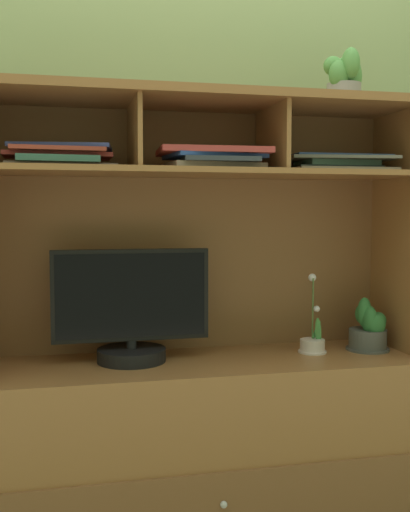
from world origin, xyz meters
name	(u,v)px	position (x,y,z in m)	size (l,w,h in m)	color
floor_plane	(205,505)	(0.00, 0.00, -0.01)	(6.00, 6.00, 0.02)	tan
back_wall	(189,135)	(0.00, 0.29, 1.40)	(6.00, 0.02, 2.80)	#8CA166
media_console	(205,387)	(0.00, 0.01, 0.44)	(1.65, 0.55, 1.51)	#925F35
tv_monitor	(131,314)	(-0.27, 0.01, 0.72)	(0.56, 0.25, 0.41)	black
potted_orchid	(313,342)	(0.42, 0.00, 0.59)	(0.11, 0.11, 0.31)	silver
potted_fern	(368,329)	(0.65, -0.01, 0.63)	(0.17, 0.17, 0.21)	#484A48
magazine_stack_left	(59,156)	(-0.51, 0.01, 1.28)	(0.38, 0.27, 0.08)	gray
magazine_stack_centre	(214,158)	(0.03, -0.03, 1.28)	(0.40, 0.28, 0.07)	gray
magazine_stack_right	(337,164)	(0.53, 0.04, 1.27)	(0.44, 0.33, 0.07)	gray
potted_succulent	(344,78)	(0.53, -0.01, 1.59)	(0.15, 0.15, 0.19)	gray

